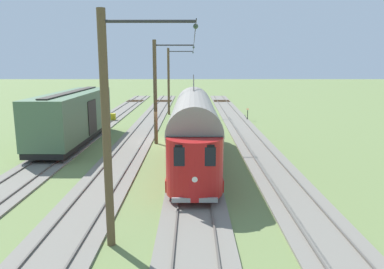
{
  "coord_description": "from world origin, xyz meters",
  "views": [
    {
      "loc": [
        -2.21,
        28.14,
        6.22
      ],
      "look_at": [
        -2.2,
        6.18,
        1.89
      ],
      "focal_mm": 34.4,
      "sensor_mm": 36.0,
      "label": 1
    }
  ],
  "objects": [
    {
      "name": "boxcar_adjacent",
      "position": [
        6.95,
        0.13,
        2.16
      ],
      "size": [
        2.96,
        12.76,
        3.85
      ],
      "color": "#4C6B4C",
      "rests_on": "ground"
    },
    {
      "name": "overhead_wire_run",
      "position": [
        -2.25,
        -0.57,
        7.31
      ],
      "size": [
        2.92,
        36.3,
        0.18
      ],
      "color": "black",
      "rests_on": "ground"
    },
    {
      "name": "track_third_siding",
      "position": [
        2.32,
        -0.31,
        0.05
      ],
      "size": [
        2.8,
        80.0,
        0.18
      ],
      "color": "slate",
      "rests_on": "ground"
    },
    {
      "name": "track_adjacent_siding",
      "position": [
        -2.32,
        -0.31,
        0.05
      ],
      "size": [
        2.8,
        80.0,
        0.18
      ],
      "color": "slate",
      "rests_on": "ground"
    },
    {
      "name": "switch_stand",
      "position": [
        -8.23,
        -11.48,
        0.7
      ],
      "size": [
        0.5,
        0.3,
        1.24
      ],
      "color": "black",
      "rests_on": "ground"
    },
    {
      "name": "track_end_bumper",
      "position": [
        6.95,
        -10.96,
        0.4
      ],
      "size": [
        1.8,
        0.6,
        0.8
      ],
      "primitive_type": "cube",
      "color": "#B2A519",
      "rests_on": "ground"
    },
    {
      "name": "track_outer_siding",
      "position": [
        6.95,
        -0.31,
        0.05
      ],
      "size": [
        2.8,
        80.0,
        0.18
      ],
      "color": "slate",
      "rests_on": "ground"
    },
    {
      "name": "catenary_pole_mid_far",
      "position": [
        0.51,
        16.37,
        4.11
      ],
      "size": [
        3.13,
        0.28,
        7.85
      ],
      "color": "brown",
      "rests_on": "ground"
    },
    {
      "name": "catenary_pole_foreground",
      "position": [
        0.51,
        -15.93,
        4.11
      ],
      "size": [
        3.13,
        0.28,
        7.85
      ],
      "color": "brown",
      "rests_on": "ground"
    },
    {
      "name": "track_streetcar_siding",
      "position": [
        -6.95,
        -0.31,
        0.05
      ],
      "size": [
        2.8,
        80.0,
        0.18
      ],
      "color": "slate",
      "rests_on": "ground"
    },
    {
      "name": "ground_plane",
      "position": [
        0.0,
        0.0,
        0.0
      ],
      "size": [
        220.0,
        220.0,
        0.0
      ],
      "primitive_type": "plane",
      "color": "olive"
    },
    {
      "name": "spare_tie_stack",
      "position": [
        9.89,
        0.02,
        0.27
      ],
      "size": [
        2.4,
        2.4,
        0.54
      ],
      "color": "#47331E",
      "rests_on": "ground"
    },
    {
      "name": "vintage_streetcar",
      "position": [
        -2.32,
        5.55,
        2.25
      ],
      "size": [
        2.65,
        16.15,
        5.08
      ],
      "color": "red",
      "rests_on": "ground"
    },
    {
      "name": "catenary_pole_mid_near",
      "position": [
        0.51,
        0.22,
        4.11
      ],
      "size": [
        3.13,
        0.28,
        7.85
      ],
      "color": "brown",
      "rests_on": "ground"
    }
  ]
}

